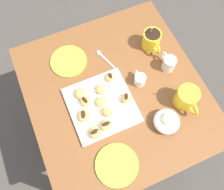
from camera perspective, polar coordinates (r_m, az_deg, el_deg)
ground_plane at (r=1.79m, az=0.59°, el=-8.58°), size 8.00×8.00×0.00m
dining_table at (r=1.23m, az=0.84°, el=-1.99°), size 0.85×0.80×0.73m
pastry_plate_square at (r=1.06m, az=-2.54°, el=-2.45°), size 0.28×0.28×0.02m
coffee_mug_yellow_left at (r=1.19m, az=9.46°, el=12.91°), size 0.13×0.09×0.14m
coffee_mug_yellow_right at (r=1.08m, az=17.45°, el=-0.60°), size 0.14×0.09×0.15m
cream_pitcher_white at (r=1.15m, az=13.47°, el=7.44°), size 0.10×0.06×0.07m
ice_cream_bowl at (r=1.04m, az=13.02°, el=-6.10°), size 0.11×0.11×0.08m
chocolate_sauce_pitcher at (r=1.10m, az=6.78°, el=3.57°), size 0.09×0.05×0.06m
saucer_lime_left at (r=1.18m, az=-10.37°, el=7.96°), size 0.18×0.18×0.01m
saucer_lime_right at (r=1.01m, az=1.14°, el=-16.42°), size 0.18×0.18×0.01m
loose_spoon_near_saucer at (r=1.17m, az=-1.64°, el=8.62°), size 0.16×0.06×0.01m
beignet_0 at (r=1.05m, az=3.40°, el=-0.76°), size 0.06×0.06×0.04m
chocolate_drizzle_0 at (r=1.03m, az=3.46°, el=-0.36°), size 0.04×0.03×0.00m
beignet_1 at (r=1.07m, az=-2.75°, el=1.39°), size 0.05×0.05×0.03m
beignet_2 at (r=1.04m, az=-2.71°, el=-1.64°), size 0.05×0.05×0.03m
beignet_3 at (r=1.01m, az=-1.41°, el=-7.22°), size 0.05×0.06×0.03m
chocolate_drizzle_3 at (r=0.99m, az=-1.43°, el=-6.93°), size 0.02×0.04×0.00m
beignet_4 at (r=1.03m, az=-1.18°, el=-4.08°), size 0.06×0.06×0.04m
beignet_5 at (r=1.03m, az=-6.77°, el=-4.97°), size 0.06×0.05×0.03m
chocolate_drizzle_5 at (r=1.01m, az=-6.89°, el=-4.64°), size 0.04×0.03×0.00m
beignet_6 at (r=1.06m, az=-7.57°, el=0.37°), size 0.06×0.06×0.04m
beignet_7 at (r=1.00m, az=-4.07°, el=-9.01°), size 0.07×0.07×0.03m
chocolate_drizzle_7 at (r=0.98m, az=-4.14°, el=-8.75°), size 0.02×0.04×0.00m
beignet_8 at (r=1.09m, az=-0.62°, el=4.21°), size 0.06×0.06×0.03m
chocolate_drizzle_8 at (r=1.08m, az=-0.63°, el=4.61°), size 0.03×0.02×0.00m
beignet_9 at (r=1.05m, az=-6.36°, el=-1.70°), size 0.06×0.05×0.03m
chocolate_drizzle_9 at (r=1.03m, az=-6.45°, el=-1.37°), size 0.04×0.02×0.00m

